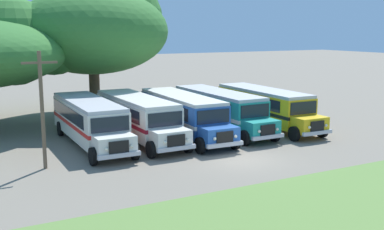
# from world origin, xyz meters

# --- Properties ---
(ground_plane) EXTENTS (220.00, 220.00, 0.00)m
(ground_plane) POSITION_xyz_m (0.00, 0.00, 0.00)
(ground_plane) COLOR slate
(foreground_grass_strip) EXTENTS (80.00, 8.28, 0.01)m
(foreground_grass_strip) POSITION_xyz_m (0.00, -7.98, 0.00)
(foreground_grass_strip) COLOR olive
(foreground_grass_strip) RESTS_ON ground_plane
(parked_bus_slot_0) EXTENTS (2.79, 10.85, 2.82)m
(parked_bus_slot_0) POSITION_xyz_m (-6.52, 7.78, 1.58)
(parked_bus_slot_0) COLOR silver
(parked_bus_slot_0) RESTS_ON ground_plane
(parked_bus_slot_1) EXTENTS (2.75, 10.85, 2.82)m
(parked_bus_slot_1) POSITION_xyz_m (-3.27, 7.69, 1.58)
(parked_bus_slot_1) COLOR silver
(parked_bus_slot_1) RESTS_ON ground_plane
(parked_bus_slot_2) EXTENTS (2.98, 10.88, 2.82)m
(parked_bus_slot_2) POSITION_xyz_m (-0.14, 7.13, 1.58)
(parked_bus_slot_2) COLOR #23519E
(parked_bus_slot_2) RESTS_ON ground_plane
(parked_bus_slot_3) EXTENTS (2.69, 10.84, 2.82)m
(parked_bus_slot_3) POSITION_xyz_m (3.12, 7.58, 1.58)
(parked_bus_slot_3) COLOR teal
(parked_bus_slot_3) RESTS_ON ground_plane
(parked_bus_slot_4) EXTENTS (2.83, 10.86, 2.82)m
(parked_bus_slot_4) POSITION_xyz_m (6.79, 7.03, 1.58)
(parked_bus_slot_4) COLOR yellow
(parked_bus_slot_4) RESTS_ON ground_plane
(broad_shade_tree) EXTENTS (13.04, 13.43, 11.77)m
(broad_shade_tree) POSITION_xyz_m (-3.08, 18.01, 7.37)
(broad_shade_tree) COLOR brown
(broad_shade_tree) RESTS_ON ground_plane
(utility_pole) EXTENTS (1.80, 0.20, 6.19)m
(utility_pole) POSITION_xyz_m (-10.18, 3.54, 3.33)
(utility_pole) COLOR brown
(utility_pole) RESTS_ON ground_plane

